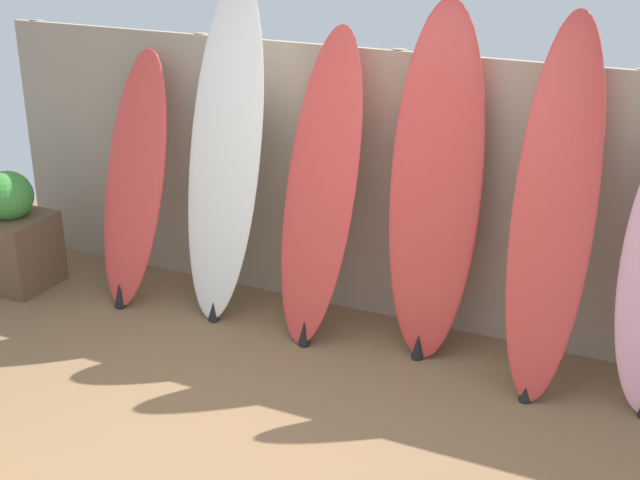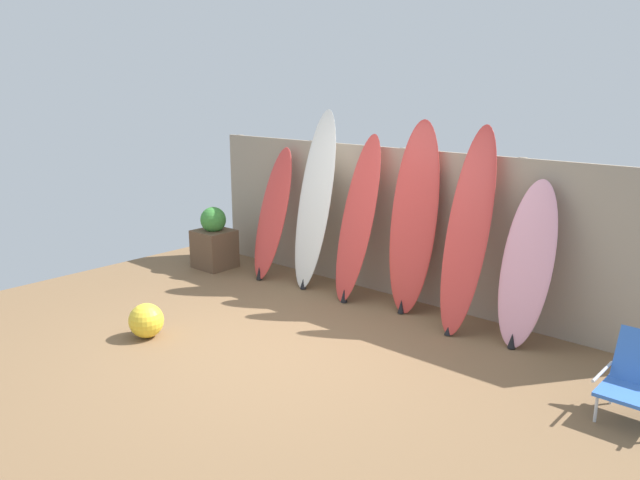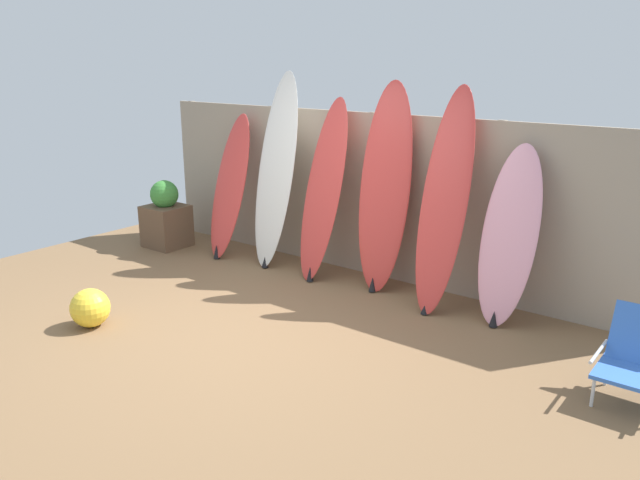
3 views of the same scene
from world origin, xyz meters
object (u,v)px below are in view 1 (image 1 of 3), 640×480
at_px(surfboard_red_3, 435,187).
at_px(surfboard_red_4, 554,211).
at_px(surfboard_red_0, 135,180).
at_px(surfboard_red_2, 320,191).
at_px(surfboard_white_1, 225,155).
at_px(planter_box, 14,237).

height_order(surfboard_red_3, surfboard_red_4, surfboard_red_3).
bearing_deg(surfboard_red_0, surfboard_red_3, 3.62).
distance_m(surfboard_red_0, surfboard_red_2, 1.41).
bearing_deg(surfboard_white_1, planter_box, -168.19).
distance_m(surfboard_red_2, planter_box, 2.40).
bearing_deg(surfboard_white_1, surfboard_red_2, -2.47).
distance_m(surfboard_white_1, surfboard_red_3, 1.42).
distance_m(surfboard_red_0, surfboard_red_4, 2.84).
xyz_separation_m(surfboard_white_1, surfboard_red_4, (2.14, -0.02, -0.05)).
relative_size(surfboard_red_3, planter_box, 2.49).
bearing_deg(surfboard_red_3, planter_box, -172.29).
relative_size(surfboard_red_2, surfboard_red_4, 0.92).
xyz_separation_m(surfboard_red_2, planter_box, (-2.31, -0.31, -0.59)).
xyz_separation_m(surfboard_red_0, surfboard_red_4, (2.83, 0.04, 0.21)).
relative_size(surfboard_red_0, surfboard_red_4, 0.81).
distance_m(surfboard_red_2, surfboard_red_4, 1.44).
bearing_deg(surfboard_red_0, surfboard_white_1, 4.96).
xyz_separation_m(surfboard_white_1, surfboard_red_2, (0.71, -0.03, -0.14)).
height_order(surfboard_red_2, planter_box, surfboard_red_2).
height_order(surfboard_white_1, planter_box, surfboard_white_1).
xyz_separation_m(surfboard_red_0, surfboard_red_2, (1.40, 0.03, 0.12)).
height_order(surfboard_red_3, planter_box, surfboard_red_3).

